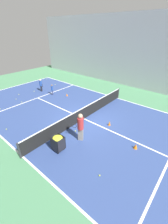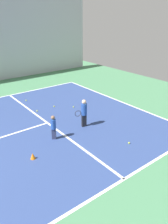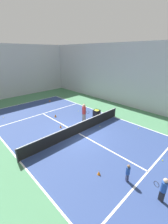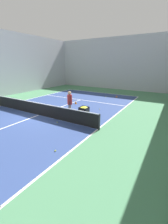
# 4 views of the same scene
# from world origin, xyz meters

# --- Properties ---
(ground_plane) EXTENTS (32.98, 32.98, 0.00)m
(ground_plane) POSITION_xyz_m (0.00, 0.00, 0.00)
(ground_plane) COLOR #477F56
(court_playing_area) EXTENTS (9.78, 21.24, 0.00)m
(court_playing_area) POSITION_xyz_m (0.00, 0.00, 0.00)
(court_playing_area) COLOR navy
(court_playing_area) RESTS_ON ground
(line_baseline_near) EXTENTS (9.78, 0.10, 0.00)m
(line_baseline_near) POSITION_xyz_m (0.00, -10.62, 0.01)
(line_baseline_near) COLOR white
(line_baseline_near) RESTS_ON ground
(line_sideline_left) EXTENTS (0.10, 21.24, 0.00)m
(line_sideline_left) POSITION_xyz_m (-4.89, 0.00, 0.01)
(line_sideline_left) COLOR white
(line_sideline_left) RESTS_ON ground
(line_sideline_right) EXTENTS (0.10, 21.24, 0.00)m
(line_sideline_right) POSITION_xyz_m (4.89, 0.00, 0.01)
(line_sideline_right) COLOR white
(line_sideline_right) RESTS_ON ground
(line_service_near) EXTENTS (9.78, 0.10, 0.00)m
(line_service_near) POSITION_xyz_m (0.00, -5.84, 0.01)
(line_service_near) COLOR white
(line_service_near) RESTS_ON ground
(line_centre_service) EXTENTS (0.10, 11.68, 0.00)m
(line_centre_service) POSITION_xyz_m (0.00, 0.00, 0.01)
(line_centre_service) COLOR white
(line_centre_service) RESTS_ON ground
(hall_enclosure_left) EXTENTS (0.15, 29.28, 7.25)m
(hall_enclosure_left) POSITION_xyz_m (-8.84, 0.00, 3.62)
(hall_enclosure_left) COLOR silver
(hall_enclosure_left) RESTS_ON ground
(tennis_net) EXTENTS (10.08, 0.10, 0.97)m
(tennis_net) POSITION_xyz_m (0.00, 0.00, 0.50)
(tennis_net) COLOR #2D2D33
(tennis_net) RESTS_ON ground
(player_near_baseline) EXTENTS (0.32, 0.61, 1.31)m
(player_near_baseline) POSITION_xyz_m (-1.32, -7.00, 0.75)
(player_near_baseline) COLOR black
(player_near_baseline) RESTS_ON ground
(coach_at_net) EXTENTS (0.52, 0.67, 1.77)m
(coach_at_net) POSITION_xyz_m (1.91, 1.36, 1.02)
(coach_at_net) COLOR gray
(coach_at_net) RESTS_ON ground
(child_midcourt) EXTENTS (0.30, 0.30, 1.06)m
(child_midcourt) POSITION_xyz_m (-1.45, -5.35, 0.61)
(child_midcourt) COLOR #2D3351
(child_midcourt) RESTS_ON ground
(ball_cart) EXTENTS (0.55, 0.58, 0.90)m
(ball_cart) POSITION_xyz_m (3.34, 1.03, 0.63)
(ball_cart) COLOR black
(ball_cart) RESTS_ON ground
(training_cone_1) EXTENTS (0.21, 0.21, 0.31)m
(training_cone_1) POSITION_xyz_m (0.51, 4.17, 0.16)
(training_cone_1) COLOR orange
(training_cone_1) RESTS_ON ground
(training_cone_2) EXTENTS (0.18, 0.18, 0.24)m
(training_cone_2) POSITION_xyz_m (-2.17, -4.06, 0.12)
(training_cone_2) COLOR orange
(training_cone_2) RESTS_ON ground
(training_cone_3) EXTENTS (0.17, 0.17, 0.32)m
(training_cone_3) POSITION_xyz_m (-0.50, 1.86, 0.16)
(training_cone_3) COLOR orange
(training_cone_3) RESTS_ON ground
(tennis_ball_0) EXTENTS (0.07, 0.07, 0.07)m
(tennis_ball_0) POSITION_xyz_m (1.51, -7.09, 0.04)
(tennis_ball_0) COLOR yellow
(tennis_ball_0) RESTS_ON ground
(tennis_ball_1) EXTENTS (0.07, 0.07, 0.07)m
(tennis_ball_1) POSITION_xyz_m (-4.29, -10.03, 0.04)
(tennis_ball_1) COLOR yellow
(tennis_ball_1) RESTS_ON ground
(tennis_ball_3) EXTENTS (0.07, 0.07, 0.07)m
(tennis_ball_3) POSITION_xyz_m (1.53, 0.58, 0.04)
(tennis_ball_3) COLOR yellow
(tennis_ball_3) RESTS_ON ground
(tennis_ball_4) EXTENTS (0.07, 0.07, 0.07)m
(tennis_ball_4) POSITION_xyz_m (2.18, -0.41, 0.04)
(tennis_ball_4) COLOR yellow
(tennis_ball_4) RESTS_ON ground
(tennis_ball_5) EXTENTS (0.07, 0.07, 0.07)m
(tennis_ball_5) POSITION_xyz_m (1.52, -6.06, 0.04)
(tennis_ball_5) COLOR yellow
(tennis_ball_5) RESTS_ON ground
(tennis_ball_7) EXTENTS (0.07, 0.07, 0.07)m
(tennis_ball_7) POSITION_xyz_m (0.78, -7.90, 0.04)
(tennis_ball_7) COLOR yellow
(tennis_ball_7) RESTS_ON ground
(tennis_ball_8) EXTENTS (0.07, 0.07, 0.07)m
(tennis_ball_8) POSITION_xyz_m (-0.72, -7.51, 0.04)
(tennis_ball_8) COLOR yellow
(tennis_ball_8) RESTS_ON ground
(tennis_ball_9) EXTENTS (0.07, 0.07, 0.07)m
(tennis_ball_9) POSITION_xyz_m (-3.60, -7.52, 0.04)
(tennis_ball_9) COLOR yellow
(tennis_ball_9) RESTS_ON ground
(tennis_ball_10) EXTENTS (0.07, 0.07, 0.07)m
(tennis_ball_10) POSITION_xyz_m (4.33, -3.02, 0.04)
(tennis_ball_10) COLOR yellow
(tennis_ball_10) RESTS_ON ground
(tennis_ball_12) EXTENTS (0.07, 0.07, 0.07)m
(tennis_ball_12) POSITION_xyz_m (3.34, -6.25, 0.04)
(tennis_ball_12) COLOR yellow
(tennis_ball_12) RESTS_ON ground
(tennis_ball_13) EXTENTS (0.07, 0.07, 0.07)m
(tennis_ball_13) POSITION_xyz_m (3.25, 3.70, 0.04)
(tennis_ball_13) COLOR yellow
(tennis_ball_13) RESTS_ON ground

